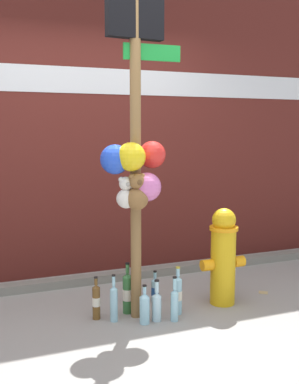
# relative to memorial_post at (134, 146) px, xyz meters

# --- Properties ---
(ground_plane) EXTENTS (14.00, 14.00, 0.00)m
(ground_plane) POSITION_rel_memorial_post_xyz_m (-0.12, -0.27, -1.35)
(ground_plane) COLOR gray
(building_wall) EXTENTS (10.00, 0.21, 3.33)m
(building_wall) POSITION_rel_memorial_post_xyz_m (-0.12, 1.38, 0.31)
(building_wall) COLOR #561E19
(building_wall) RESTS_ON ground_plane
(curb_strip) EXTENTS (8.00, 0.12, 0.08)m
(curb_strip) POSITION_rel_memorial_post_xyz_m (-0.12, 0.93, -1.31)
(curb_strip) COLOR slate
(curb_strip) RESTS_ON ground_plane
(memorial_post) EXTENTS (0.64, 0.33, 2.49)m
(memorial_post) POSITION_rel_memorial_post_xyz_m (0.00, 0.00, 0.00)
(memorial_post) COLOR olive
(memorial_post) RESTS_ON ground_plane
(fire_hydrant) EXTENTS (0.40, 0.24, 0.82)m
(fire_hydrant) POSITION_rel_memorial_post_xyz_m (0.80, 0.03, -0.94)
(fire_hydrant) COLOR gold
(fire_hydrant) RESTS_ON ground_plane
(bottle_0) EXTENTS (0.07, 0.07, 0.33)m
(bottle_0) POSITION_rel_memorial_post_xyz_m (0.15, -0.10, -1.23)
(bottle_0) COLOR #B2DBEA
(bottle_0) RESTS_ON ground_plane
(bottle_1) EXTENTS (0.06, 0.06, 0.37)m
(bottle_1) POSITION_rel_memorial_post_xyz_m (-0.17, 0.01, -1.20)
(bottle_1) COLOR #93CCE0
(bottle_1) RESTS_ON ground_plane
(bottle_2) EXTENTS (0.08, 0.08, 0.31)m
(bottle_2) POSITION_rel_memorial_post_xyz_m (0.04, -0.11, -1.23)
(bottle_2) COLOR #93CCE0
(bottle_2) RESTS_ON ground_plane
(bottle_3) EXTENTS (0.07, 0.07, 0.39)m
(bottle_3) POSITION_rel_memorial_post_xyz_m (0.35, -0.03, -1.19)
(bottle_3) COLOR #93CCE0
(bottle_3) RESTS_ON ground_plane
(bottle_4) EXTENTS (0.06, 0.06, 0.34)m
(bottle_4) POSITION_rel_memorial_post_xyz_m (-0.28, 0.10, -1.21)
(bottle_4) COLOR brown
(bottle_4) RESTS_ON ground_plane
(bottle_5) EXTENTS (0.07, 0.07, 0.27)m
(bottle_5) POSITION_rel_memorial_post_xyz_m (0.28, 0.28, -1.25)
(bottle_5) COLOR #93CCE0
(bottle_5) RESTS_ON ground_plane
(bottle_6) EXTENTS (0.06, 0.06, 0.36)m
(bottle_6) POSITION_rel_memorial_post_xyz_m (0.27, -0.15, -1.21)
(bottle_6) COLOR #93CCE0
(bottle_6) RESTS_ON ground_plane
(bottle_7) EXTENTS (0.07, 0.07, 0.35)m
(bottle_7) POSITION_rel_memorial_post_xyz_m (0.11, 0.31, -1.22)
(bottle_7) COLOR #337038
(bottle_7) RESTS_ON ground_plane
(bottle_8) EXTENTS (0.08, 0.08, 0.42)m
(bottle_8) POSITION_rel_memorial_post_xyz_m (-0.01, 0.13, -1.18)
(bottle_8) COLOR #337038
(bottle_8) RESTS_ON ground_plane
(litter_0) EXTENTS (0.11, 0.11, 0.01)m
(litter_0) POSITION_rel_memorial_post_xyz_m (1.28, 0.11, -1.35)
(litter_0) COLOR tan
(litter_0) RESTS_ON ground_plane
(litter_2) EXTENTS (0.10, 0.09, 0.01)m
(litter_2) POSITION_rel_memorial_post_xyz_m (1.38, 0.83, -1.35)
(litter_2) COLOR silver
(litter_2) RESTS_ON ground_plane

